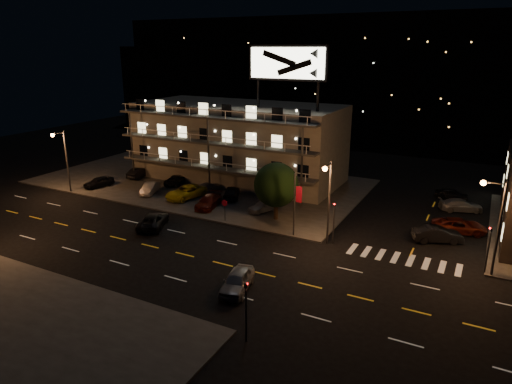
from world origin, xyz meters
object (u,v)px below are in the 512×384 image
at_px(lot_car_2, 186,192).
at_px(road_car_west, 153,221).
at_px(lot_car_4, 263,206).
at_px(road_car_east, 237,281).
at_px(tree, 276,186).
at_px(side_car_0, 437,234).
at_px(lot_car_7, 208,187).

relative_size(lot_car_2, road_car_west, 1.06).
distance_m(lot_car_4, road_car_east, 17.32).
distance_m(tree, lot_car_4, 4.07).
distance_m(tree, road_car_west, 13.25).
bearing_deg(tree, side_car_0, 6.89).
height_order(lot_car_7, road_car_west, road_car_west).
relative_size(lot_car_4, road_car_east, 0.82).
bearing_deg(side_car_0, lot_car_7, 60.19).
distance_m(lot_car_4, lot_car_7, 10.01).
bearing_deg(lot_car_4, side_car_0, 25.42).
height_order(lot_car_2, side_car_0, lot_car_2).
height_order(tree, lot_car_2, tree).
relative_size(tree, road_car_west, 1.22).
height_order(tree, road_car_west, tree).
bearing_deg(road_car_west, lot_car_7, -106.51).
distance_m(lot_car_2, side_car_0, 28.91).
xyz_separation_m(lot_car_2, road_car_east, (16.51, -16.11, -0.13)).
bearing_deg(tree, lot_car_4, 146.71).
xyz_separation_m(lot_car_2, side_car_0, (28.90, 0.60, -0.13)).
xyz_separation_m(lot_car_4, road_car_east, (6.01, -16.24, -0.01)).
relative_size(tree, side_car_0, 1.33).
xyz_separation_m(lot_car_2, road_car_west, (2.41, -9.02, -0.19)).
distance_m(side_car_0, road_car_west, 28.19).
distance_m(lot_car_2, lot_car_4, 10.50).
bearing_deg(lot_car_2, road_car_east, -31.51).
xyz_separation_m(tree, side_car_0, (16.15, 1.95, -3.07)).
xyz_separation_m(tree, lot_car_7, (-11.74, 4.67, -3.07)).
distance_m(lot_car_7, road_car_east, 24.85).
relative_size(road_car_east, road_car_west, 0.89).
xyz_separation_m(lot_car_2, lot_car_4, (10.50, 0.13, -0.12)).
height_order(tree, road_car_east, tree).
bearing_deg(lot_car_7, road_car_west, 107.72).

